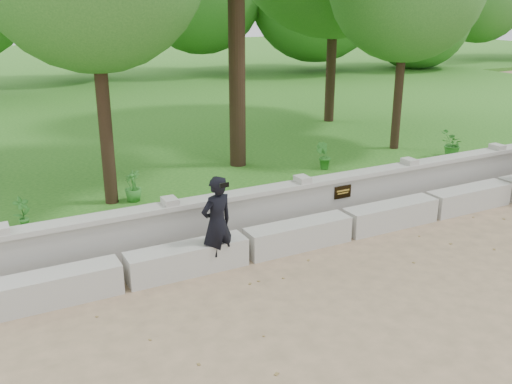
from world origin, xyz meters
TOP-DOWN VIEW (x-y plane):
  - ground at (0.00, 0.00)m, footprint 80.00×80.00m
  - lawn at (0.00, 14.00)m, footprint 40.00×22.00m
  - concrete_bench at (0.00, 1.90)m, footprint 11.90×0.45m
  - parapet_wall at (0.00, 2.60)m, footprint 12.50×0.35m
  - man_main at (-2.54, 1.80)m, footprint 0.63×0.57m
  - shrub_a at (-5.07, 4.34)m, footprint 0.35×0.31m
  - shrub_b at (1.53, 4.91)m, footprint 0.43×0.44m
  - shrub_c at (4.94, 4.28)m, footprint 0.71×0.65m
  - shrub_d at (-3.00, 4.80)m, footprint 0.39×0.42m

SIDE VIEW (x-z plane):
  - ground at x=0.00m, z-range 0.00..0.00m
  - lawn at x=0.00m, z-range 0.00..0.25m
  - concrete_bench at x=0.00m, z-range 0.00..0.45m
  - parapet_wall at x=0.00m, z-range 0.01..0.91m
  - shrub_a at x=-5.07m, z-range 0.25..0.81m
  - shrub_d at x=-3.00m, z-range 0.25..0.86m
  - shrub_b at x=1.53m, z-range 0.25..0.87m
  - shrub_c at x=4.94m, z-range 0.25..0.91m
  - man_main at x=-2.54m, z-range 0.00..1.52m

